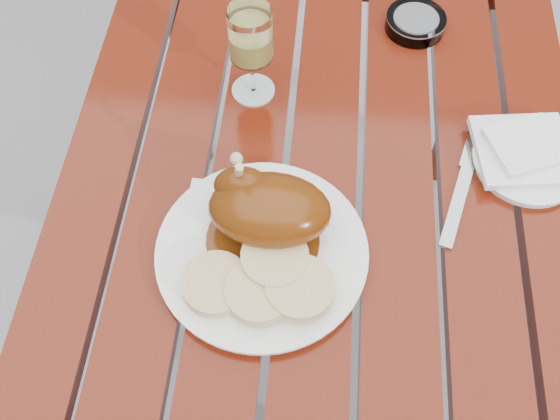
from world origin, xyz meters
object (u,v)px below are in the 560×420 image
(table, at_px, (312,276))
(ashtray, at_px, (415,23))
(dinner_plate, at_px, (262,253))
(wine_glass, at_px, (251,54))
(side_plate, at_px, (527,161))

(table, xyz_separation_m, ashtray, (0.15, 0.33, 0.39))
(table, height_order, ashtray, ashtray)
(table, height_order, dinner_plate, dinner_plate)
(dinner_plate, relative_size, wine_glass, 1.77)
(dinner_plate, relative_size, ashtray, 2.81)
(table, height_order, side_plate, side_plate)
(dinner_plate, distance_m, side_plate, 0.44)
(dinner_plate, bearing_deg, wine_glass, 98.67)
(dinner_plate, bearing_deg, table, 62.96)
(dinner_plate, xyz_separation_m, side_plate, (0.39, 0.20, -0.00))
(dinner_plate, height_order, ashtray, ashtray)
(table, xyz_separation_m, wine_glass, (-0.12, 0.15, 0.46))
(table, distance_m, wine_glass, 0.50)
(table, relative_size, ashtray, 11.38)
(side_plate, bearing_deg, ashtray, 120.41)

